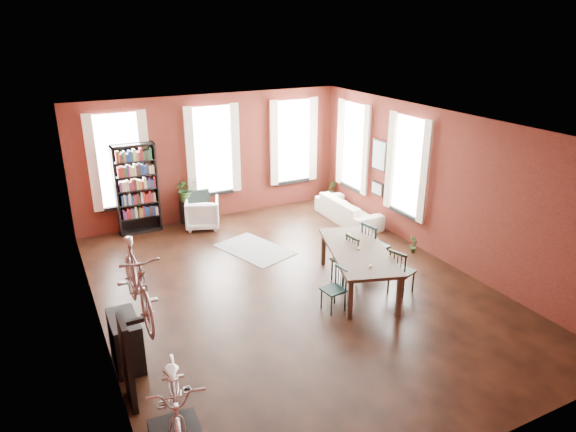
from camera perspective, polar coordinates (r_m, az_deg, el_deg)
room at (r=9.83m, az=0.23°, el=4.68°), size 9.00×9.04×3.22m
dining_table at (r=10.06m, az=7.76°, el=-5.80°), size 1.73×2.54×0.79m
dining_chair_a at (r=9.25m, az=5.08°, el=-8.15°), size 0.41×0.41×0.80m
dining_chair_b at (r=10.22m, az=6.30°, el=-4.88°), size 0.47×0.47×0.91m
dining_chair_c at (r=9.99m, az=12.52°, el=-6.00°), size 0.52×0.52×0.89m
dining_chair_d at (r=10.81m, az=9.61°, el=-3.28°), size 0.54×0.54×1.02m
bookshelf at (r=12.83m, az=-16.46°, el=2.90°), size 1.00×0.32×2.20m
white_armchair at (r=12.97m, az=-9.51°, el=0.47°), size 1.01×0.98×0.83m
cream_sofa at (r=13.30m, az=6.71°, el=1.11°), size 0.61×2.08×0.81m
striped_rug at (r=11.72m, az=-3.74°, el=-3.71°), size 1.57×1.97×0.01m
bike_wall_rack at (r=7.36m, az=-17.43°, el=-15.34°), size 0.16×0.60×1.30m
console_table at (r=8.26m, az=-17.56°, el=-13.12°), size 0.40×0.80×0.80m
plant_stand at (r=13.33m, az=-11.00°, el=0.42°), size 0.39×0.39×0.60m
plant_by_sofa at (r=14.80m, az=4.77°, el=2.19°), size 0.47×0.69×0.28m
plant_small at (r=11.87m, az=13.72°, el=-3.63°), size 0.34×0.45×0.14m
bicycle_floor at (r=6.39m, az=-12.63°, el=-16.14°), size 0.82×1.07×1.83m
bicycle_hung at (r=6.65m, az=-16.69°, el=-4.52°), size 0.47×1.00×1.66m
plant_on_stand at (r=13.16m, az=-11.21°, el=2.66°), size 0.64×0.69×0.50m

